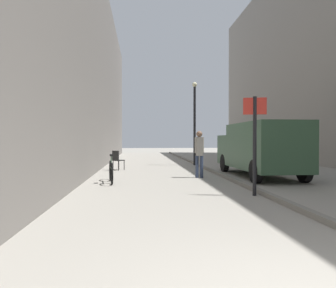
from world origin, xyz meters
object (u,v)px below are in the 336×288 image
at_px(delivery_van, 259,148).
at_px(lamp_post, 195,118).
at_px(bicycle_leaning, 111,171).
at_px(cafe_chair_near_window, 117,159).
at_px(street_sign_post, 255,137).
at_px(pedestrian_main_foreground, 199,151).

bearing_deg(delivery_van, lamp_post, 105.71).
distance_m(bicycle_leaning, cafe_chair_near_window, 4.38).
xyz_separation_m(street_sign_post, bicycle_leaning, (-3.98, 2.85, -1.16)).
bearing_deg(lamp_post, pedestrian_main_foreground, -98.25).
bearing_deg(pedestrian_main_foreground, lamp_post, 82.00).
bearing_deg(pedestrian_main_foreground, delivery_van, 4.76).
xyz_separation_m(street_sign_post, lamp_post, (0.13, 9.75, 1.18)).
bearing_deg(cafe_chair_near_window, bicycle_leaning, -45.13).
relative_size(pedestrian_main_foreground, bicycle_leaning, 1.02).
height_order(lamp_post, bicycle_leaning, lamp_post).
xyz_separation_m(delivery_van, bicycle_leaning, (-5.72, -1.28, -0.77)).
distance_m(delivery_van, street_sign_post, 4.50).
bearing_deg(cafe_chair_near_window, lamp_post, 74.43).
bearing_deg(bicycle_leaning, cafe_chair_near_window, 83.44).
bearing_deg(pedestrian_main_foreground, bicycle_leaning, -161.30).
xyz_separation_m(pedestrian_main_foreground, bicycle_leaning, (-3.27, -1.09, -0.66)).
relative_size(pedestrian_main_foreground, delivery_van, 0.33).
bearing_deg(pedestrian_main_foreground, street_sign_post, -79.49).
height_order(delivery_van, lamp_post, lamp_post).
xyz_separation_m(pedestrian_main_foreground, delivery_van, (2.45, 0.19, 0.11)).
bearing_deg(lamp_post, street_sign_post, -90.75).
height_order(pedestrian_main_foreground, cafe_chair_near_window, pedestrian_main_foreground).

